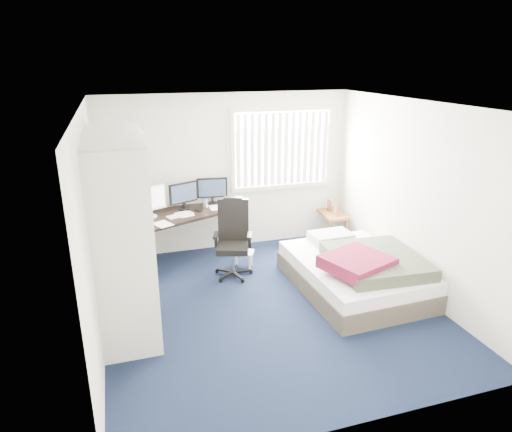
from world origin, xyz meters
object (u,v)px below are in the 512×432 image
at_px(nightstand, 331,216).
at_px(desk, 185,210).
at_px(bed, 357,271).
at_px(office_chair, 233,246).

bearing_deg(nightstand, desk, -177.85).
height_order(desk, bed, desk).
xyz_separation_m(desk, nightstand, (2.51, 0.09, -0.38)).
xyz_separation_m(office_chair, bed, (1.46, -0.98, -0.16)).
bearing_deg(desk, nightstand, 2.15).
height_order(office_chair, nightstand, office_chair).
bearing_deg(office_chair, nightstand, 22.27).
bearing_deg(nightstand, bed, -105.29).
xyz_separation_m(office_chair, nightstand, (1.95, 0.80, -0.00)).
height_order(office_chair, bed, office_chair).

